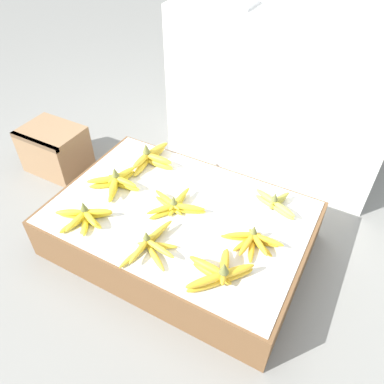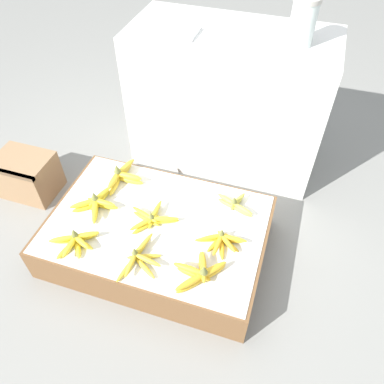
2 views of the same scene
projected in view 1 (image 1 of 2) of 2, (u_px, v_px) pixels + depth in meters
name	position (u px, v px, depth m)	size (l,w,h in m)	color
ground_plane	(181.00, 244.00, 1.72)	(10.00, 10.00, 0.00)	gray
display_platform	(180.00, 229.00, 1.65)	(1.08, 0.73, 0.21)	brown
back_vendor_table	(283.00, 92.00, 1.94)	(1.11, 0.52, 0.83)	white
wooden_crate	(55.00, 149.00, 2.06)	(0.32, 0.25, 0.25)	#997551
banana_bunch_front_left	(84.00, 217.00, 1.52)	(0.22, 0.20, 0.09)	yellow
banana_bunch_front_midleft	(151.00, 245.00, 1.42)	(0.18, 0.28, 0.08)	gold
banana_bunch_front_midright	(219.00, 273.00, 1.31)	(0.23, 0.25, 0.11)	gold
banana_bunch_middle_left	(116.00, 182.00, 1.68)	(0.23, 0.24, 0.10)	yellow
banana_bunch_middle_midleft	(175.00, 205.00, 1.57)	(0.25, 0.23, 0.08)	yellow
banana_bunch_middle_midright	(252.00, 241.00, 1.43)	(0.24, 0.16, 0.08)	gold
banana_bunch_back_left	(151.00, 158.00, 1.80)	(0.16, 0.27, 0.11)	gold
banana_bunch_back_midright	(276.00, 203.00, 1.58)	(0.21, 0.15, 0.09)	gold
foam_tray_white	(232.00, 2.00, 1.68)	(0.22, 0.16, 0.02)	white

